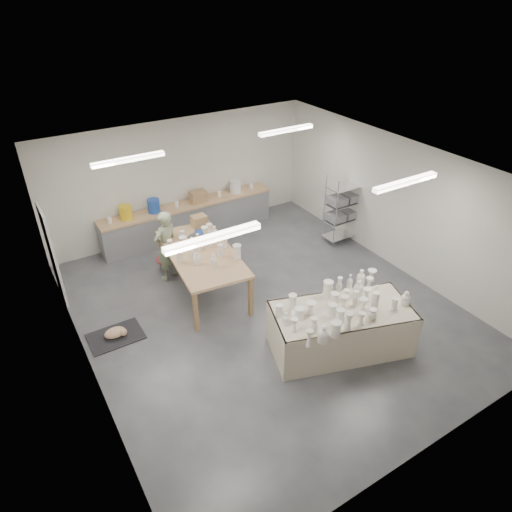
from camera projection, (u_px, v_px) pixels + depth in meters
room at (259, 220)px, 8.38m from camera, size 8.00×8.02×3.00m
back_counter at (189, 218)px, 11.86m from camera, size 4.60×0.60×1.24m
wire_shelf at (343, 208)px, 11.41m from camera, size 0.88×0.48×1.80m
drying_table at (340, 328)px, 8.22m from camera, size 2.72×1.92×1.23m
work_table at (201, 250)px, 9.59m from camera, size 1.56×2.70×1.34m
rug at (116, 336)px, 8.71m from camera, size 1.00×0.70×0.02m
cat at (116, 332)px, 8.66m from camera, size 0.47×0.40×0.17m
potter at (166, 246)px, 9.98m from camera, size 0.70×0.57×1.66m
red_stool at (164, 260)px, 10.45m from camera, size 0.39×0.39×0.35m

